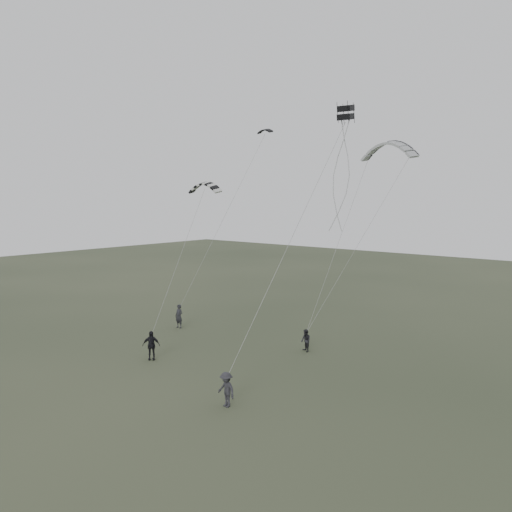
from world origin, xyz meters
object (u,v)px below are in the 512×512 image
Objects in this scene: flyer_right at (306,341)px; kite_striped at (205,183)px; kite_dark_small at (265,130)px; kite_pale_large at (389,143)px; flyer_far at (226,389)px; flyer_center at (151,345)px; flyer_left at (179,316)px; kite_box at (346,113)px.

kite_striped reaches higher than flyer_right.
kite_dark_small reaches higher than kite_pale_large.
flyer_far is 0.65× the size of kite_striped.
flyer_right is 0.86× the size of flyer_far.
flyer_center is 21.16m from kite_pale_large.
kite_dark_small is at bearing 92.73° from kite_striped.
kite_pale_large is at bearing 91.85° from flyer_right.
kite_box reaches higher than flyer_left.
flyer_center is 9.04m from flyer_far.
kite_pale_large reaches higher than kite_striped.
flyer_far is 15.83m from kite_box.
kite_striped is (1.22, -8.68, -4.92)m from kite_dark_small.
flyer_left is at bearing 81.34° from flyer_center.
kite_dark_small is 0.37× the size of kite_pale_large.
kite_dark_small is 10.05m from kite_striped.
flyer_center is 0.69× the size of kite_striped.
flyer_left is 21.28m from kite_box.
kite_box is at bearing -32.45° from kite_dark_small.
flyer_left is at bearing 163.78° from kite_box.
kite_box is (1.60, -8.80, 0.74)m from kite_pale_large.
flyer_right is 0.36× the size of kite_pale_large.
kite_box reaches higher than kite_striped.
kite_box is (12.97, -2.06, 3.47)m from kite_striped.
kite_box is at bearing -14.29° from kite_striped.
kite_pale_large is 8.98m from kite_box.
flyer_right is 14.84m from kite_pale_large.
flyer_right is at bearing 135.64° from kite_box.
kite_dark_small is (-11.69, 17.61, 15.49)m from flyer_far.
kite_pale_large is (2.96, 5.61, 13.42)m from flyer_right.
flyer_left is 0.45× the size of kite_pale_large.
flyer_right is 0.56× the size of kite_striped.
kite_pale_large reaches higher than flyer_center.
kite_striped is at bearing 147.54° from flyer_far.
flyer_far is 26.20m from kite_dark_small.
flyer_left is at bearing 154.79° from flyer_far.
kite_striped is (-10.47, 8.93, 10.57)m from flyer_far.
flyer_left is 17.85m from kite_dark_small.
kite_striped is (-8.41, -1.14, 10.69)m from flyer_right.
flyer_far is at bearing -51.75° from kite_dark_small.
flyer_left is 16.05m from flyer_far.
flyer_far is at bearing -119.33° from kite_box.
flyer_right is 10.27m from flyer_center.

